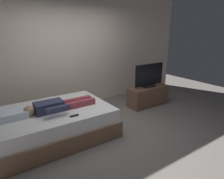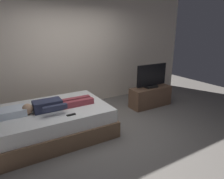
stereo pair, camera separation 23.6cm
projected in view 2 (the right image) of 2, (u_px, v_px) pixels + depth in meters
ground_plane at (107, 135)px, 3.74m from camera, size 10.00×10.00×0.00m
back_wall at (85, 50)px, 5.05m from camera, size 6.40×0.10×2.80m
bed at (54, 121)px, 3.69m from camera, size 2.02×1.45×0.54m
pillow at (10, 112)px, 3.25m from camera, size 0.48×0.34×0.12m
person at (55, 105)px, 3.52m from camera, size 1.26×0.46×0.18m
remote at (71, 115)px, 3.29m from camera, size 0.15×0.04×0.02m
tv_stand at (150, 97)px, 5.08m from camera, size 1.10×0.40×0.50m
tv at (152, 76)px, 4.92m from camera, size 0.88×0.20×0.59m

